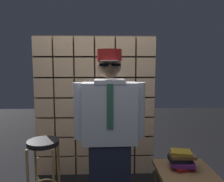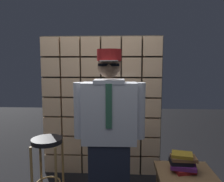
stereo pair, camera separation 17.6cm
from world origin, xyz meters
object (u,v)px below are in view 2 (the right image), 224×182
object	(u,v)px
standing_person	(109,136)
book_stack	(183,163)
bar_stool	(47,155)
side_table	(186,181)

from	to	relation	value
standing_person	book_stack	size ratio (longest dim) A/B	6.61
bar_stool	book_stack	distance (m)	1.44
side_table	book_stack	xyz separation A→B (m)	(-0.03, 0.04, 0.16)
side_table	book_stack	size ratio (longest dim) A/B	2.21
side_table	book_stack	world-z (taller)	book_stack
side_table	bar_stool	bearing A→B (deg)	164.74
standing_person	bar_stool	xyz separation A→B (m)	(-0.71, 0.30, -0.33)
side_table	standing_person	bearing A→B (deg)	172.85
bar_stool	book_stack	world-z (taller)	book_stack
bar_stool	book_stack	size ratio (longest dim) A/B	2.88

